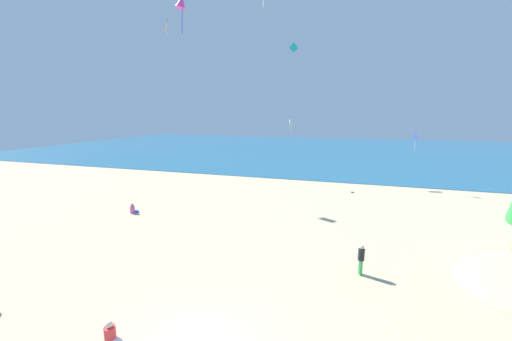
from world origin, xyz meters
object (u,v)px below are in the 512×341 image
(person_1, at_px, (111,335))
(person_4, at_px, (361,258))
(kite_teal, at_px, (294,48))
(person_3, at_px, (133,210))
(kite_orange, at_px, (166,26))
(kite_magenta, at_px, (181,2))
(kite_white, at_px, (290,123))
(kite_blue, at_px, (416,138))

(person_1, xyz_separation_m, person_4, (7.79, 6.71, 0.55))
(person_1, height_order, kite_teal, kite_teal)
(person_3, distance_m, person_4, 16.32)
(person_4, height_order, kite_orange, kite_orange)
(person_3, xyz_separation_m, kite_magenta, (8.17, -5.88, 11.40))
(kite_orange, bearing_deg, kite_white, 28.33)
(kite_teal, bearing_deg, kite_orange, -132.11)
(person_1, relative_size, person_3, 1.02)
(kite_teal, xyz_separation_m, kite_magenta, (-0.29, -23.82, -2.90))
(person_3, xyz_separation_m, person_4, (15.77, -4.14, 0.56))
(kite_teal, bearing_deg, kite_blue, -18.03)
(kite_teal, height_order, kite_magenta, kite_teal)
(person_3, relative_size, kite_magenta, 0.48)
(kite_teal, xyz_separation_m, kite_white, (0.75, -5.01, -8.26))
(person_3, height_order, kite_orange, kite_orange)
(person_3, bearing_deg, kite_orange, 40.25)
(person_3, relative_size, kite_blue, 0.48)
(person_4, relative_size, kite_magenta, 0.94)
(kite_white, relative_size, kite_magenta, 0.92)
(person_1, bearing_deg, person_4, 50.70)
(person_1, xyz_separation_m, kite_teal, (0.48, 28.80, 14.30))
(kite_teal, relative_size, kite_white, 1.09)
(kite_white, bearing_deg, kite_orange, -151.67)
(person_3, distance_m, kite_orange, 16.46)
(person_4, bearing_deg, kite_orange, 130.03)
(kite_blue, bearing_deg, person_4, -106.26)
(kite_blue, xyz_separation_m, kite_white, (-11.81, -0.93, 1.38))
(person_4, bearing_deg, person_1, -154.88)
(kite_blue, bearing_deg, kite_orange, -163.67)
(person_3, distance_m, kite_blue, 25.61)
(person_1, xyz_separation_m, kite_orange, (-9.07, 18.23, 14.66))
(person_4, bearing_deg, kite_teal, 92.69)
(kite_magenta, bearing_deg, kite_orange, 124.92)
(person_3, distance_m, kite_magenta, 15.21)
(kite_teal, bearing_deg, person_4, -71.68)
(person_1, distance_m, kite_magenta, 12.44)
(kite_blue, xyz_separation_m, kite_orange, (-22.11, -6.48, 10.00))
(person_3, height_order, kite_blue, kite_blue)
(kite_teal, distance_m, kite_magenta, 24.00)
(kite_white, bearing_deg, kite_teal, 98.53)
(kite_orange, bearing_deg, person_4, -34.34)
(kite_orange, distance_m, kite_magenta, 16.49)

